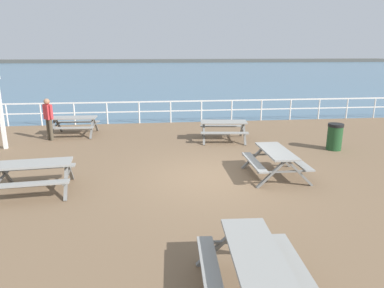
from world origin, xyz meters
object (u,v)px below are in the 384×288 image
picnic_table_far_left (34,170)px  picnic_table_near_right (276,157)px  visitor (48,117)px  picnic_table_seaward (74,122)px  picnic_table_mid_centre (223,126)px  picnic_table_corner (254,260)px  litter_bin (335,137)px

picnic_table_far_left → picnic_table_near_right: bearing=-1.9°
picnic_table_near_right → visitor: 9.00m
picnic_table_far_left → picnic_table_seaward: (-0.29, 6.15, 0.00)m
picnic_table_mid_centre → picnic_table_seaward: 6.23m
picnic_table_near_right → picnic_table_far_left: (-6.37, -0.38, 0.00)m
picnic_table_seaward → picnic_table_corner: bearing=-63.5°
picnic_table_mid_centre → picnic_table_corner: size_ratio=1.05×
picnic_table_near_right → visitor: size_ratio=1.09×
picnic_table_mid_centre → litter_bin: 4.09m
picnic_table_seaward → picnic_table_mid_centre: bearing=-12.0°
picnic_table_far_left → visitor: size_ratio=1.16×
picnic_table_near_right → picnic_table_corner: 5.18m
picnic_table_far_left → litter_bin: (9.43, 2.81, -0.10)m
litter_bin → picnic_table_corner: bearing=-125.2°
picnic_table_far_left → picnic_table_seaward: 6.16m
picnic_table_far_left → litter_bin: 9.84m
picnic_table_corner → picnic_table_near_right: bearing=-20.0°
picnic_table_corner → litter_bin: litter_bin is taller
picnic_table_corner → picnic_table_far_left: bearing=47.8°
picnic_table_corner → visitor: (-5.44, 9.77, 0.36)m
picnic_table_mid_centre → litter_bin: litter_bin is taller
litter_bin → visitor: bearing=166.2°
visitor → picnic_table_far_left: bearing=-124.6°
picnic_table_near_right → picnic_table_far_left: size_ratio=0.94×
picnic_table_near_right → visitor: (-7.46, 5.01, 0.36)m
picnic_table_seaward → picnic_table_corner: (4.63, -10.53, 0.00)m
picnic_table_seaward → litter_bin: (9.72, -3.33, -0.10)m
picnic_table_mid_centre → visitor: bearing=-179.7°
picnic_table_mid_centre → visitor: (-6.83, 0.83, 0.36)m
picnic_table_far_left → visitor: bearing=96.1°
picnic_table_far_left → picnic_table_corner: (4.34, -4.38, 0.00)m
picnic_table_far_left → picnic_table_seaward: size_ratio=1.03×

